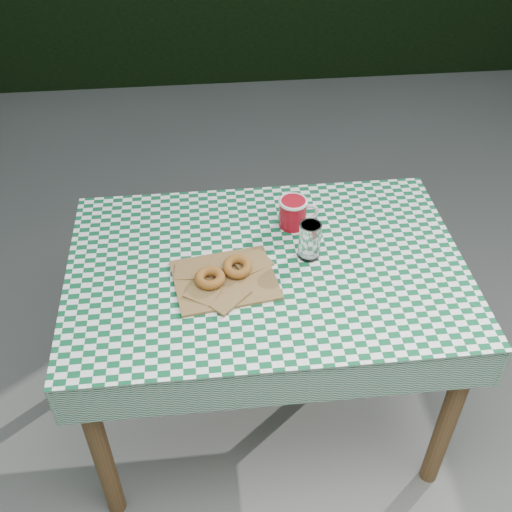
{
  "coord_description": "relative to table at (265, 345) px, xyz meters",
  "views": [
    {
      "loc": [
        -0.16,
        -1.39,
        2.04
      ],
      "look_at": [
        -0.02,
        0.02,
        0.79
      ],
      "focal_mm": 43.14,
      "sensor_mm": 36.0,
      "label": 1
    }
  ],
  "objects": [
    {
      "name": "coffee_mug",
      "position": [
        0.11,
        0.19,
        0.43
      ],
      "size": [
        0.18,
        0.18,
        0.1
      ],
      "primitive_type": null,
      "rotation": [
        0.0,
        0.0,
        -0.0
      ],
      "color": "maroon",
      "rests_on": "tablecloth"
    },
    {
      "name": "drinking_glass",
      "position": [
        0.14,
        0.03,
        0.44
      ],
      "size": [
        0.09,
        0.09,
        0.12
      ],
      "primitive_type": "cylinder",
      "rotation": [
        0.0,
        0.0,
        0.39
      ],
      "color": "white",
      "rests_on": "tablecloth"
    },
    {
      "name": "tablecloth",
      "position": [
        0.0,
        0.0,
        0.38
      ],
      "size": [
        1.24,
        0.84,
        0.01
      ],
      "primitive_type": "cube",
      "rotation": [
        0.0,
        0.0,
        0.0
      ],
      "color": "#0C4E2B",
      "rests_on": "table"
    },
    {
      "name": "bagel_back",
      "position": [
        -0.09,
        -0.03,
        0.41
      ],
      "size": [
        0.1,
        0.1,
        0.03
      ],
      "primitive_type": "torus",
      "rotation": [
        0.0,
        0.0,
        -0.08
      ],
      "color": "brown",
      "rests_on": "paper_bag"
    },
    {
      "name": "table",
      "position": [
        0.0,
        0.0,
        0.0
      ],
      "size": [
        1.22,
        0.82,
        0.75
      ],
      "primitive_type": "cube",
      "rotation": [
        0.0,
        0.0,
        0.0
      ],
      "color": "brown",
      "rests_on": "ground"
    },
    {
      "name": "ground",
      "position": [
        -0.01,
        -0.01,
        -0.38
      ],
      "size": [
        60.0,
        60.0,
        0.0
      ],
      "primitive_type": "plane",
      "color": "#5B5A55",
      "rests_on": "ground"
    },
    {
      "name": "paper_bag",
      "position": [
        -0.13,
        -0.06,
        0.39
      ],
      "size": [
        0.33,
        0.28,
        0.02
      ],
      "primitive_type": "cube",
      "rotation": [
        0.0,
        0.0,
        0.15
      ],
      "color": "olive",
      "rests_on": "tablecloth"
    },
    {
      "name": "bagel_front",
      "position": [
        -0.18,
        -0.07,
        0.41
      ],
      "size": [
        0.1,
        0.1,
        0.03
      ],
      "primitive_type": "torus",
      "rotation": [
        0.0,
        0.0,
        0.06
      ],
      "color": "olive",
      "rests_on": "paper_bag"
    }
  ]
}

